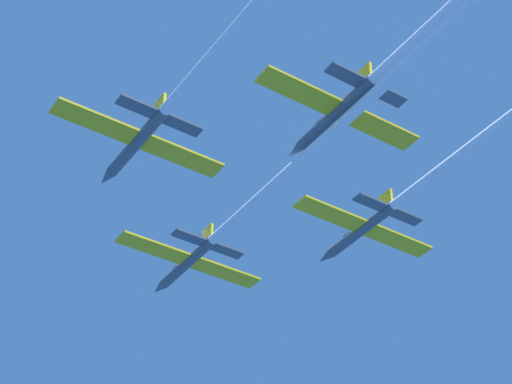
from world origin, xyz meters
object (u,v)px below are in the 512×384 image
object	(u,v)px
jet_right_wing	(472,146)
jet_slot	(442,16)
jet_lead	(273,186)
jet_left_wing	(224,42)

from	to	relation	value
jet_right_wing	jet_slot	bearing A→B (deg)	-141.96
jet_lead	jet_left_wing	world-z (taller)	jet_left_wing
jet_left_wing	jet_slot	xyz separation A→B (m)	(11.98, -9.97, 0.85)
jet_left_wing	jet_slot	size ratio (longest dim) A/B	1.05
jet_right_wing	jet_left_wing	bearing A→B (deg)	178.03
jet_slot	jet_right_wing	bearing A→B (deg)	38.04
jet_lead	jet_right_wing	bearing A→B (deg)	-47.11
jet_lead	jet_right_wing	world-z (taller)	jet_right_wing
jet_lead	jet_slot	world-z (taller)	jet_slot
jet_lead	jet_slot	bearing A→B (deg)	-90.43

